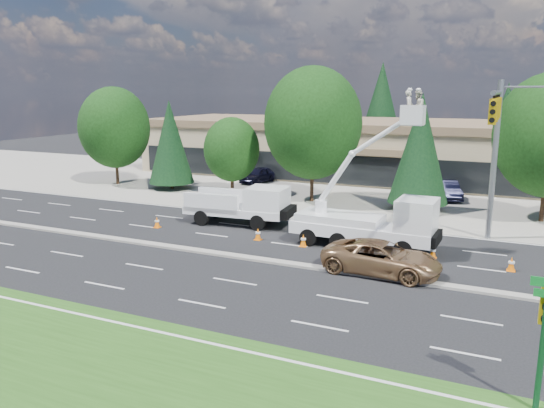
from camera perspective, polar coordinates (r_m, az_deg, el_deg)
The scene contains 24 objects.
ground at distance 26.78m, azimuth -0.78°, elevation -6.18°, with size 140.00×140.00×0.00m, color black.
concrete_apron at distance 45.15m, azimuth 10.05°, elevation 1.17°, with size 140.00×22.00×0.01m, color #9B978D.
grass_verge at distance 16.95m, azimuth -20.82°, elevation -18.38°, with size 140.00×10.00×0.01m, color #244E16.
road_median at distance 26.76m, azimuth -0.78°, elevation -6.06°, with size 120.00×0.55×0.12m, color #9B978D.
strip_mall at distance 54.38m, azimuth 12.80°, elevation 5.89°, with size 50.40×15.40×5.50m.
tree_front_a at distance 50.33m, azimuth -16.59°, elevation 7.88°, with size 6.35×6.35×8.82m.
tree_front_b at distance 46.72m, azimuth -10.88°, elevation 6.58°, with size 3.88×3.88×7.65m.
tree_front_c at distance 43.60m, azimuth -4.36°, elevation 5.87°, with size 4.58×4.58×6.35m.
tree_front_d at distance 40.53m, azimuth 4.41°, elevation 8.66°, with size 7.40×7.40×10.27m.
tree_front_e at distance 38.67m, azimuth 15.64°, elevation 5.76°, with size 4.20×4.20×8.29m.
tree_back_a at distance 71.23m, azimuth 0.44°, elevation 8.95°, with size 4.31×4.31×8.49m.
tree_back_b at distance 66.72m, azimuth 11.67°, elevation 10.05°, with size 6.01×6.01×11.84m.
tree_back_c at distance 65.12m, azimuth 23.83°, elevation 8.07°, with size 4.75×4.75×9.36m.
signal_mast at distance 30.17m, azimuth 22.94°, elevation 6.70°, with size 2.76×10.16×9.00m.
utility_pickup at distance 33.79m, azimuth -3.06°, elevation -0.52°, with size 6.72×3.03×2.51m.
bucket_truck at distance 28.92m, azimuth 11.09°, elevation -1.29°, with size 7.84×2.73×8.53m.
traffic_cone_a at distance 33.95m, azimuth -12.27°, elevation -1.93°, with size 0.40×0.40×0.70m.
traffic_cone_b at distance 30.45m, azimuth -1.52°, elevation -3.26°, with size 0.40×0.40×0.70m.
traffic_cone_c at distance 29.23m, azimuth 3.38°, elevation -3.93°, with size 0.40×0.40×0.70m.
traffic_cone_d at distance 28.38m, azimuth 16.91°, elevation -4.94°, with size 0.40×0.40×0.70m.
traffic_cone_e at distance 27.73m, azimuth 24.35°, elevation -5.90°, with size 0.40×0.40×0.70m.
minivan at distance 25.33m, azimuth 11.71°, elevation -5.70°, with size 2.53×5.48×1.52m, color #9A724A.
parked_car_west at distance 49.51m, azimuth -1.50°, elevation 3.15°, with size 1.72×4.28×1.46m, color black.
parked_car_east at distance 44.15m, azimuth 18.35°, elevation 1.45°, with size 1.55×4.43×1.46m, color black.
Camera 1 is at (10.81, -23.03, 8.36)m, focal length 35.00 mm.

